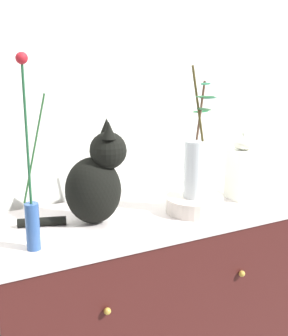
# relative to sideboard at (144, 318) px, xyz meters

# --- Properties ---
(wall_back) EXTENTS (4.40, 0.08, 2.60)m
(wall_back) POSITION_rel_sideboard_xyz_m (0.00, 0.34, 0.84)
(wall_back) COLOR white
(wall_back) RESTS_ON ground_plane
(sideboard) EXTENTS (1.24, 0.54, 0.92)m
(sideboard) POSITION_rel_sideboard_xyz_m (0.00, 0.00, 0.00)
(sideboard) COLOR #3E1715
(sideboard) RESTS_ON ground_plane
(cat_sitting) EXTENTS (0.39, 0.22, 0.38)m
(cat_sitting) POSITION_rel_sideboard_xyz_m (-0.20, -0.01, 0.62)
(cat_sitting) COLOR black
(cat_sitting) RESTS_ON sideboard
(vase_slim_green) EXTENTS (0.09, 0.04, 0.62)m
(vase_slim_green) POSITION_rel_sideboard_xyz_m (-0.46, -0.12, 0.62)
(vase_slim_green) COLOR #2C4F8E
(vase_slim_green) RESTS_ON sideboard
(bowl_porcelain) EXTENTS (0.22, 0.22, 0.06)m
(bowl_porcelain) POSITION_rel_sideboard_xyz_m (0.18, -0.08, 0.49)
(bowl_porcelain) COLOR silver
(bowl_porcelain) RESTS_ON sideboard
(vase_glass_clear) EXTENTS (0.14, 0.15, 0.50)m
(vase_glass_clear) POSITION_rel_sideboard_xyz_m (0.18, -0.08, 0.64)
(vase_glass_clear) COLOR silver
(vase_glass_clear) RESTS_ON bowl_porcelain
(jar_lidded_porcelain) EXTENTS (0.10, 0.10, 0.29)m
(jar_lidded_porcelain) POSITION_rel_sideboard_xyz_m (0.45, -0.03, 0.59)
(jar_lidded_porcelain) COLOR white
(jar_lidded_porcelain) RESTS_ON sideboard
(candle_pillar) EXTENTS (0.05, 0.05, 0.12)m
(candle_pillar) POSITION_rel_sideboard_xyz_m (0.30, 0.07, 0.51)
(candle_pillar) COLOR beige
(candle_pillar) RESTS_ON sideboard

